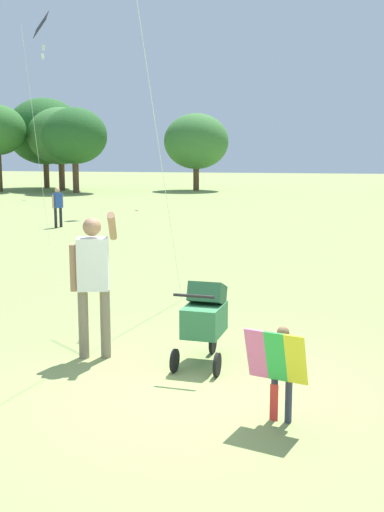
{
  "coord_description": "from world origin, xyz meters",
  "views": [
    {
      "loc": [
        1.12,
        -6.52,
        2.63
      ],
      "look_at": [
        -0.28,
        1.13,
        1.3
      ],
      "focal_mm": 44.66,
      "sensor_mm": 36.0,
      "label": 1
    }
  ],
  "objects_px": {
    "stroller": "(205,315)",
    "person_adult_flyer": "(93,274)",
    "kite_orange_delta": "(41,32)",
    "person_red_shirt": "(58,204)",
    "child_with_butterfly_kite": "(281,364)"
  },
  "relations": [
    {
      "from": "stroller",
      "to": "kite_orange_delta",
      "type": "height_order",
      "value": "kite_orange_delta"
    },
    {
      "from": "person_adult_flyer",
      "to": "stroller",
      "type": "height_order",
      "value": "person_adult_flyer"
    },
    {
      "from": "stroller",
      "to": "kite_orange_delta",
      "type": "bearing_deg",
      "value": 123.14
    },
    {
      "from": "person_adult_flyer",
      "to": "kite_orange_delta",
      "type": "distance_m",
      "value": 10.87
    },
    {
      "from": "stroller",
      "to": "person_adult_flyer",
      "type": "bearing_deg",
      "value": -178.84
    },
    {
      "from": "person_red_shirt",
      "to": "kite_orange_delta",
      "type": "bearing_deg",
      "value": -71.74
    },
    {
      "from": "child_with_butterfly_kite",
      "to": "stroller",
      "type": "height_order",
      "value": "stroller"
    },
    {
      "from": "kite_orange_delta",
      "to": "person_red_shirt",
      "type": "xyz_separation_m",
      "value": [
        -1.19,
        3.61,
        -4.8
      ]
    },
    {
      "from": "person_adult_flyer",
      "to": "kite_orange_delta",
      "type": "height_order",
      "value": "kite_orange_delta"
    },
    {
      "from": "kite_orange_delta",
      "to": "person_red_shirt",
      "type": "bearing_deg",
      "value": 108.26
    },
    {
      "from": "kite_orange_delta",
      "to": "person_red_shirt",
      "type": "height_order",
      "value": "kite_orange_delta"
    },
    {
      "from": "stroller",
      "to": "person_red_shirt",
      "type": "relative_size",
      "value": 0.83
    },
    {
      "from": "stroller",
      "to": "person_red_shirt",
      "type": "height_order",
      "value": "person_red_shirt"
    },
    {
      "from": "person_adult_flyer",
      "to": "kite_orange_delta",
      "type": "bearing_deg",
      "value": 116.23
    },
    {
      "from": "person_adult_flyer",
      "to": "person_red_shirt",
      "type": "distance_m",
      "value": 13.67
    }
  ]
}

